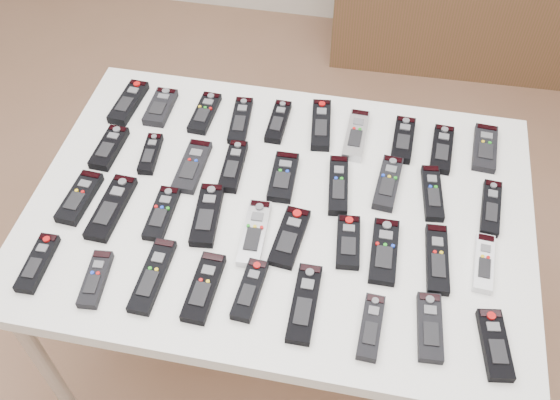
% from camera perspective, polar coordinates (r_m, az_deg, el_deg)
% --- Properties ---
extents(ground, '(4.00, 4.00, 0.00)m').
position_cam_1_polar(ground, '(2.23, -1.72, -12.94)').
color(ground, '#8D6247').
rests_on(ground, ground).
extents(table, '(1.25, 0.88, 0.78)m').
position_cam_1_polar(table, '(1.61, 0.00, -1.79)').
color(table, white).
rests_on(table, ground).
extents(remote_0, '(0.07, 0.18, 0.02)m').
position_cam_1_polar(remote_0, '(1.87, -13.68, 8.67)').
color(remote_0, black).
rests_on(remote_0, table).
extents(remote_1, '(0.06, 0.14, 0.02)m').
position_cam_1_polar(remote_1, '(1.83, -10.87, 8.34)').
color(remote_1, black).
rests_on(remote_1, table).
extents(remote_2, '(0.06, 0.16, 0.02)m').
position_cam_1_polar(remote_2, '(1.80, -6.89, 7.90)').
color(remote_2, black).
rests_on(remote_2, table).
extents(remote_3, '(0.06, 0.18, 0.02)m').
position_cam_1_polar(remote_3, '(1.77, -3.63, 7.29)').
color(remote_3, black).
rests_on(remote_3, table).
extents(remote_4, '(0.05, 0.16, 0.02)m').
position_cam_1_polar(remote_4, '(1.76, -0.16, 7.18)').
color(remote_4, black).
rests_on(remote_4, table).
extents(remote_5, '(0.07, 0.19, 0.02)m').
position_cam_1_polar(remote_5, '(1.75, 3.77, 6.88)').
color(remote_5, black).
rests_on(remote_5, table).
extents(remote_6, '(0.06, 0.18, 0.02)m').
position_cam_1_polar(remote_6, '(1.73, 6.96, 5.91)').
color(remote_6, '#B7B7BC').
rests_on(remote_6, table).
extents(remote_7, '(0.06, 0.16, 0.02)m').
position_cam_1_polar(remote_7, '(1.74, 11.19, 5.44)').
color(remote_7, black).
rests_on(remote_7, table).
extents(remote_8, '(0.06, 0.17, 0.02)m').
position_cam_1_polar(remote_8, '(1.74, 14.59, 4.52)').
color(remote_8, black).
rests_on(remote_8, table).
extents(remote_9, '(0.07, 0.17, 0.02)m').
position_cam_1_polar(remote_9, '(1.77, 18.23, 4.54)').
color(remote_9, black).
rests_on(remote_9, table).
extents(remote_10, '(0.06, 0.15, 0.02)m').
position_cam_1_polar(remote_10, '(1.74, -15.35, 4.63)').
color(remote_10, black).
rests_on(remote_10, table).
extents(remote_11, '(0.05, 0.14, 0.02)m').
position_cam_1_polar(remote_11, '(1.70, -11.75, 4.15)').
color(remote_11, black).
rests_on(remote_11, table).
extents(remote_12, '(0.06, 0.18, 0.02)m').
position_cam_1_polar(remote_12, '(1.65, -8.03, 3.08)').
color(remote_12, black).
rests_on(remote_12, table).
extents(remote_13, '(0.06, 0.17, 0.02)m').
position_cam_1_polar(remote_13, '(1.64, -4.30, 3.11)').
color(remote_13, black).
rests_on(remote_13, table).
extents(remote_14, '(0.07, 0.16, 0.02)m').
position_cam_1_polar(remote_14, '(1.61, 0.30, 2.12)').
color(remote_14, black).
rests_on(remote_14, table).
extents(remote_15, '(0.07, 0.19, 0.02)m').
position_cam_1_polar(remote_15, '(1.60, 5.35, 1.36)').
color(remote_15, black).
rests_on(remote_15, table).
extents(remote_16, '(0.07, 0.18, 0.02)m').
position_cam_1_polar(remote_16, '(1.62, 9.84, 1.54)').
color(remote_16, black).
rests_on(remote_16, table).
extents(remote_17, '(0.06, 0.18, 0.02)m').
position_cam_1_polar(remote_17, '(1.62, 13.75, 0.62)').
color(remote_17, black).
rests_on(remote_17, table).
extents(remote_18, '(0.06, 0.17, 0.02)m').
position_cam_1_polar(remote_18, '(1.63, 18.73, -0.67)').
color(remote_18, black).
rests_on(remote_18, table).
extents(remote_19, '(0.07, 0.17, 0.02)m').
position_cam_1_polar(remote_19, '(1.64, -17.85, 0.22)').
color(remote_19, black).
rests_on(remote_19, table).
extents(remote_20, '(0.07, 0.20, 0.02)m').
position_cam_1_polar(remote_20, '(1.60, -15.18, -0.68)').
color(remote_20, black).
rests_on(remote_20, table).
extents(remote_21, '(0.05, 0.16, 0.02)m').
position_cam_1_polar(remote_21, '(1.56, -10.76, -1.21)').
color(remote_21, black).
rests_on(remote_21, table).
extents(remote_22, '(0.08, 0.19, 0.02)m').
position_cam_1_polar(remote_22, '(1.54, -6.68, -1.36)').
color(remote_22, black).
rests_on(remote_22, table).
extents(remote_23, '(0.06, 0.19, 0.02)m').
position_cam_1_polar(remote_23, '(1.50, -2.36, -3.03)').
color(remote_23, '#B7B7BC').
rests_on(remote_23, table).
extents(remote_24, '(0.08, 0.18, 0.02)m').
position_cam_1_polar(remote_24, '(1.49, 0.88, -3.41)').
color(remote_24, black).
rests_on(remote_24, table).
extents(remote_25, '(0.07, 0.15, 0.02)m').
position_cam_1_polar(remote_25, '(1.49, 6.25, -3.84)').
color(remote_25, black).
rests_on(remote_25, table).
extents(remote_26, '(0.06, 0.18, 0.02)m').
position_cam_1_polar(remote_26, '(1.48, 9.50, -4.64)').
color(remote_26, black).
rests_on(remote_26, table).
extents(remote_27, '(0.06, 0.19, 0.02)m').
position_cam_1_polar(remote_27, '(1.50, 14.17, -5.24)').
color(remote_27, black).
rests_on(remote_27, table).
extents(remote_28, '(0.05, 0.16, 0.02)m').
position_cam_1_polar(remote_28, '(1.52, 18.13, -5.50)').
color(remote_28, silver).
rests_on(remote_28, table).
extents(remote_29, '(0.05, 0.16, 0.02)m').
position_cam_1_polar(remote_29, '(1.55, -21.29, -5.38)').
color(remote_29, black).
rests_on(remote_29, table).
extents(remote_30, '(0.06, 0.15, 0.02)m').
position_cam_1_polar(remote_30, '(1.48, -16.51, -6.95)').
color(remote_30, black).
rests_on(remote_30, table).
extents(remote_31, '(0.05, 0.20, 0.02)m').
position_cam_1_polar(remote_31, '(1.45, -11.57, -6.80)').
color(remote_31, black).
rests_on(remote_31, table).
extents(remote_32, '(0.06, 0.18, 0.02)m').
position_cam_1_polar(remote_32, '(1.42, -6.98, -7.95)').
color(remote_32, black).
rests_on(remote_32, table).
extents(remote_33, '(0.06, 0.16, 0.02)m').
position_cam_1_polar(remote_33, '(1.41, -2.79, -8.21)').
color(remote_33, black).
rests_on(remote_33, table).
extents(remote_34, '(0.06, 0.20, 0.02)m').
position_cam_1_polar(remote_34, '(1.39, 2.24, -9.42)').
color(remote_34, black).
rests_on(remote_34, table).
extents(remote_35, '(0.05, 0.15, 0.02)m').
position_cam_1_polar(remote_35, '(1.37, 8.31, -11.43)').
color(remote_35, black).
rests_on(remote_35, table).
extents(remote_36, '(0.06, 0.16, 0.02)m').
position_cam_1_polar(remote_36, '(1.39, 13.53, -11.24)').
color(remote_36, black).
rests_on(remote_36, table).
extents(remote_37, '(0.08, 0.16, 0.02)m').
position_cam_1_polar(remote_37, '(1.41, 19.05, -12.39)').
color(remote_37, black).
rests_on(remote_37, table).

